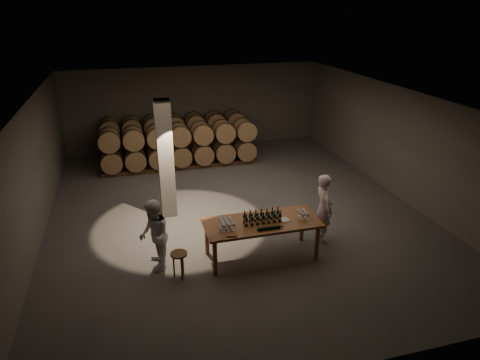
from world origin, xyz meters
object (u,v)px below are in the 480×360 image
object	(u,v)px
notebook_near	(231,235)
person_man	(324,208)
plate	(284,220)
stool	(179,258)
tasting_table	(262,226)
person_woman	(154,236)
bottle_cluster	(262,218)

from	to	relation	value
notebook_near	person_man	bearing A→B (deg)	28.63
plate	stool	world-z (taller)	plate
plate	person_man	bearing A→B (deg)	17.58
person_man	tasting_table	bearing A→B (deg)	100.20
tasting_table	person_woman	distance (m)	2.38
bottle_cluster	stool	world-z (taller)	bottle_cluster
bottle_cluster	notebook_near	xyz separation A→B (m)	(-0.81, -0.37, -0.09)
tasting_table	stool	size ratio (longest dim) A/B	4.35
notebook_near	bottle_cluster	bearing A→B (deg)	37.52
bottle_cluster	notebook_near	bearing A→B (deg)	-155.14
plate	person_man	world-z (taller)	person_man
stool	person_man	distance (m)	3.66
person_woman	bottle_cluster	bearing A→B (deg)	83.30
person_man	notebook_near	bearing A→B (deg)	105.77
plate	stool	bearing A→B (deg)	-173.87
stool	person_man	world-z (taller)	person_man
tasting_table	notebook_near	world-z (taller)	notebook_near
plate	person_man	xyz separation A→B (m)	(1.16, 0.37, -0.04)
bottle_cluster	stool	size ratio (longest dim) A/B	1.43
stool	plate	bearing A→B (deg)	6.13
bottle_cluster	person_man	world-z (taller)	person_man
bottle_cluster	person_man	bearing A→B (deg)	11.29
tasting_table	stool	bearing A→B (deg)	-170.47
tasting_table	stool	world-z (taller)	tasting_table
bottle_cluster	person_woman	bearing A→B (deg)	175.31
person_man	person_woman	bearing A→B (deg)	91.74
notebook_near	person_woman	bearing A→B (deg)	172.69
bottle_cluster	person_man	xyz separation A→B (m)	(1.66, 0.33, -0.14)
tasting_table	plate	distance (m)	0.52
tasting_table	plate	world-z (taller)	plate
bottle_cluster	stool	bearing A→B (deg)	-171.25
tasting_table	bottle_cluster	world-z (taller)	bottle_cluster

